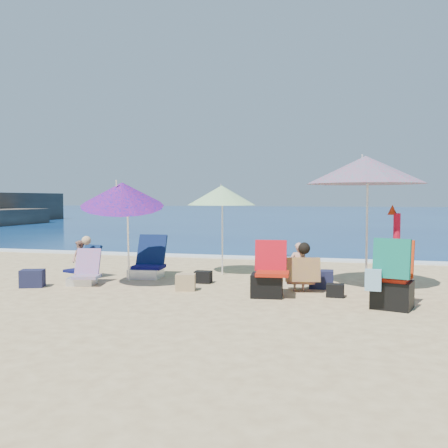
% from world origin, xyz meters
% --- Properties ---
extents(ground, '(120.00, 120.00, 0.00)m').
position_xyz_m(ground, '(0.00, 0.00, 0.00)').
color(ground, '#D8BC84').
rests_on(ground, ground).
extents(sea, '(120.00, 80.00, 0.12)m').
position_xyz_m(sea, '(0.00, 45.00, -0.05)').
color(sea, navy).
rests_on(sea, ground).
extents(foam, '(120.00, 0.50, 0.04)m').
position_xyz_m(foam, '(0.00, 5.10, 0.02)').
color(foam, white).
rests_on(foam, ground).
extents(umbrella_turquoise, '(2.66, 2.66, 2.30)m').
position_xyz_m(umbrella_turquoise, '(2.07, 1.44, 2.03)').
color(umbrella_turquoise, silver).
rests_on(umbrella_turquoise, ground).
extents(umbrella_striped, '(1.41, 1.41, 1.84)m').
position_xyz_m(umbrella_striped, '(-0.70, 2.35, 1.61)').
color(umbrella_striped, white).
rests_on(umbrella_striped, ground).
extents(umbrella_blue, '(1.91, 1.94, 1.98)m').
position_xyz_m(umbrella_blue, '(-2.02, 0.59, 1.62)').
color(umbrella_blue, white).
rests_on(umbrella_blue, ground).
extents(furled_umbrella, '(0.21, 0.17, 1.45)m').
position_xyz_m(furled_umbrella, '(2.53, 0.99, 0.79)').
color(furled_umbrella, '#AD0C23').
rests_on(furled_umbrella, ground).
extents(chair_navy, '(0.65, 0.81, 0.82)m').
position_xyz_m(chair_navy, '(-2.01, 1.66, 0.22)').
color(chair_navy, '#0E0D4A').
rests_on(chair_navy, ground).
extents(chair_rainbow, '(0.64, 0.66, 0.63)m').
position_xyz_m(chair_rainbow, '(-2.79, 0.60, 0.17)').
color(chair_rainbow, '#E0534F').
rests_on(chair_rainbow, ground).
extents(camp_chair_left, '(0.63, 0.58, 0.88)m').
position_xyz_m(camp_chair_left, '(0.59, 0.34, 0.26)').
color(camp_chair_left, '#A71C0B').
rests_on(camp_chair_left, ground).
extents(camp_chair_right, '(0.70, 0.76, 1.00)m').
position_xyz_m(camp_chair_right, '(2.40, -0.06, 0.36)').
color(camp_chair_right, '#B11A0C').
rests_on(camp_chair_right, ground).
extents(person_center, '(0.61, 0.56, 0.82)m').
position_xyz_m(person_center, '(1.04, 0.89, 0.40)').
color(person_center, tan).
rests_on(person_center, ground).
extents(person_left, '(0.64, 0.70, 0.82)m').
position_xyz_m(person_left, '(-3.19, 1.19, 0.37)').
color(person_left, '#A97A65').
rests_on(person_left, ground).
extents(bag_navy_a, '(0.46, 0.40, 0.30)m').
position_xyz_m(bag_navy_a, '(-3.53, 0.15, 0.15)').
color(bag_navy_a, '#181B36').
rests_on(bag_navy_a, ground).
extents(bag_black_a, '(0.30, 0.22, 0.22)m').
position_xyz_m(bag_black_a, '(-0.76, 1.28, 0.11)').
color(bag_black_a, black).
rests_on(bag_black_a, ground).
extents(bag_tan, '(0.36, 0.30, 0.28)m').
position_xyz_m(bag_tan, '(-0.84, 0.51, 0.14)').
color(bag_tan, tan).
rests_on(bag_tan, ground).
extents(bag_navy_b, '(0.42, 0.32, 0.31)m').
position_xyz_m(bag_navy_b, '(1.36, 1.29, 0.15)').
color(bag_navy_b, '#191C37').
rests_on(bag_navy_b, ground).
extents(bag_black_b, '(0.28, 0.20, 0.21)m').
position_xyz_m(bag_black_b, '(1.61, 0.56, 0.10)').
color(bag_black_b, black).
rests_on(bag_black_b, ground).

